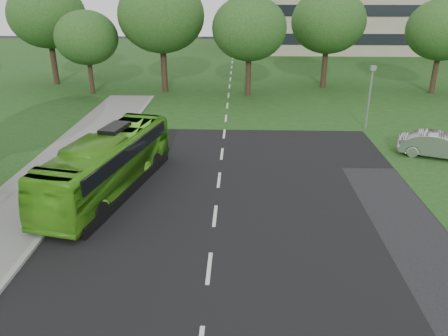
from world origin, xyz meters
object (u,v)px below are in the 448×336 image
tree_park_a (86,38)px  tree_park_e (443,30)px  tree_park_d (328,22)px  bus (108,164)px  tree_park_c (249,29)px  camera_pole (370,89)px  tree_park_b (161,16)px  sedan (438,145)px  tree_park_f (47,15)px

tree_park_a → tree_park_e: (33.13, 1.25, 0.71)m
tree_park_d → bus: bearing=-120.9°
tree_park_c → bus: (-7.37, -21.48, -4.69)m
tree_park_d → camera_pole: (0.69, -14.20, -3.56)m
tree_park_b → tree_park_d: tree_park_b is taller
tree_park_d → tree_park_b: bearing=-171.6°
tree_park_a → camera_pole: 26.01m
tree_park_b → bus: 23.68m
tree_park_d → sedan: 21.02m
tree_park_e → tree_park_b: bearing=179.9°
tree_park_f → tree_park_d: bearing=-1.7°
tree_park_a → sedan: bearing=-31.6°
bus → sedan: (18.68, 5.42, -0.70)m
bus → camera_pole: size_ratio=2.29×
tree_park_d → sedan: size_ratio=2.09×
tree_park_c → camera_pole: 13.77m
tree_park_a → camera_pole: bearing=-24.0°
tree_park_a → tree_park_f: bearing=139.9°
tree_park_a → tree_park_f: (-5.33, 4.48, 1.73)m
tree_park_f → camera_pole: 32.90m
tree_park_d → bus: (-15.18, -25.33, -5.05)m
tree_park_d → tree_park_a: bearing=-171.0°
tree_park_d → tree_park_e: 10.46m
tree_park_d → camera_pole: 14.66m
tree_park_a → tree_park_b: bearing=10.5°
sedan → camera_pole: camera_pole is taller
tree_park_a → tree_park_d: bearing=9.0°
tree_park_c → camera_pole: bearing=-50.6°
tree_park_b → tree_park_c: tree_park_b is taller
tree_park_f → tree_park_e: bearing=-4.8°
sedan → tree_park_f: bearing=77.4°
tree_park_c → camera_pole: tree_park_c is taller
tree_park_b → tree_park_c: (8.24, -1.48, -1.03)m
tree_park_b → tree_park_d: bearing=8.4°
tree_park_d → sedan: (3.50, -19.91, -5.76)m
tree_park_a → bus: bearing=-70.2°
bus → tree_park_d: bearing=71.2°
bus → camera_pole: camera_pole is taller
tree_park_c → tree_park_d: bearing=26.2°
tree_park_f → sedan: tree_park_f is taller
tree_park_c → tree_park_d: size_ratio=0.94×
tree_park_e → sedan: tree_park_e is taller
tree_park_b → sedan: bearing=-41.9°
tree_park_d → tree_park_e: tree_park_d is taller
tree_park_b → tree_park_c: 8.44m
tree_park_b → bus: bearing=-87.8°
tree_park_f → bus: (13.11, -26.15, -5.54)m
tree_park_b → tree_park_e: tree_park_b is taller
tree_park_b → tree_park_f: size_ratio=1.03×
tree_park_b → camera_pole: tree_park_b is taller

